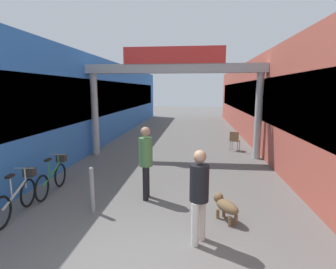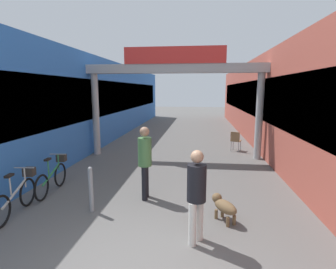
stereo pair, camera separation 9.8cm
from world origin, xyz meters
name	(u,v)px [view 1 (the left image)]	position (x,y,z in m)	size (l,w,h in m)	color
storefront_left	(89,101)	(-5.09, 11.00, 2.13)	(3.00, 26.00, 4.25)	blue
storefront_right	(277,102)	(5.09, 11.00, 2.13)	(3.00, 26.00, 4.25)	#B25142
arcade_sign_gateway	(174,80)	(0.00, 7.30, 3.12)	(7.40, 0.47, 4.39)	#B2B2B2
pedestrian_with_dog	(199,191)	(0.98, 1.11, 0.98)	(0.47, 0.47, 1.72)	silver
pedestrian_companion	(146,158)	(-0.33, 2.93, 1.07)	(0.36, 0.39, 1.84)	black
dog_on_leash	(225,206)	(1.55, 1.99, 0.33)	(0.60, 0.73, 0.53)	brown
bicycle_silver_nearest	(18,195)	(-2.98, 1.79, 0.44)	(0.46, 1.68, 0.98)	black
bicycle_green_second	(53,176)	(-2.90, 3.11, 0.44)	(0.46, 1.69, 0.98)	black
bollard_post_metal	(92,189)	(-1.39, 2.06, 0.53)	(0.10, 0.10, 1.05)	gray
cafe_chair_wood_nearer	(235,139)	(2.65, 8.55, 0.54)	(0.53, 0.53, 0.89)	gray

